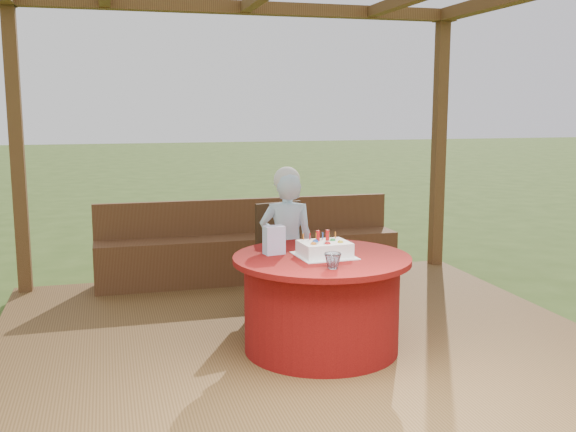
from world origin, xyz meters
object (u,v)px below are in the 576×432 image
at_px(bench, 250,254).
at_px(birthday_cake, 324,249).
at_px(gift_bag, 274,240).
at_px(chair, 285,249).
at_px(elderly_woman, 287,243).
at_px(drinking_glass, 333,261).
at_px(table, 321,302).

relative_size(bench, birthday_cake, 7.35).
bearing_deg(gift_bag, bench, 74.16).
height_order(chair, gift_bag, chair).
bearing_deg(chair, bench, 97.58).
bearing_deg(birthday_cake, elderly_woman, 95.84).
xyz_separation_m(bench, drinking_glass, (0.04, -2.42, 0.47)).
relative_size(table, drinking_glass, 11.27).
bearing_deg(chair, table, -91.77).
relative_size(bench, chair, 3.36).
bearing_deg(drinking_glass, elderly_woman, 90.57).
bearing_deg(table, bench, 92.47).
bearing_deg(elderly_woman, gift_bag, -113.42).
relative_size(bench, gift_bag, 14.83).
distance_m(table, chair, 1.13).
relative_size(table, gift_bag, 6.20).
xyz_separation_m(bench, table, (0.09, -2.05, 0.08)).
xyz_separation_m(chair, drinking_glass, (-0.08, -1.50, 0.24)).
bearing_deg(elderly_woman, table, -85.40).
distance_m(bench, elderly_woman, 1.37).
height_order(gift_bag, drinking_glass, gift_bag).
bearing_deg(drinking_glass, bench, 90.97).
bearing_deg(bench, drinking_glass, -89.03).
relative_size(table, elderly_woman, 1.00).
distance_m(birthday_cake, gift_bag, 0.36).
bearing_deg(table, gift_bag, 154.15).
relative_size(elderly_woman, birthday_cake, 3.06).
bearing_deg(table, drinking_glass, -97.25).
xyz_separation_m(table, birthday_cake, (0.02, -0.01, 0.39)).
bearing_deg(table, birthday_cake, -25.38).
relative_size(elderly_woman, drinking_glass, 11.25).
xyz_separation_m(gift_bag, drinking_glass, (0.26, -0.52, -0.05)).
relative_size(chair, birthday_cake, 2.19).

